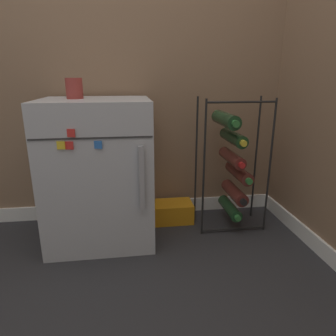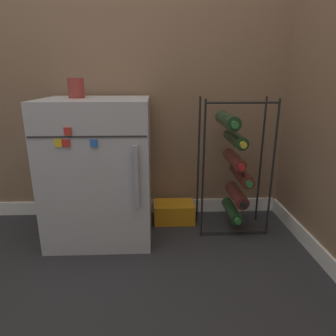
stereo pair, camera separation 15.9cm
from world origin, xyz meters
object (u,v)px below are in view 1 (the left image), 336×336
Objects in this scene: wine_rack at (232,163)px; soda_box at (172,212)px; fridge_top_cup at (74,88)px; mini_fridge at (99,172)px.

wine_rack reaches higher than soda_box.
fridge_top_cup reaches higher than soda_box.
soda_box is at bearing 163.21° from wine_rack.
wine_rack is at bearing 0.99° from fridge_top_cup.
mini_fridge and wine_rack have the same top height.
mini_fridge is 1.00× the size of wine_rack.
mini_fridge is 0.55m from soda_box.
mini_fridge is at bearing -162.58° from soda_box.
fridge_top_cup is at bearing -179.01° from wine_rack.
mini_fridge reaches higher than soda_box.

